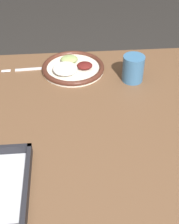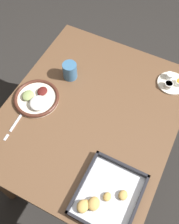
{
  "view_description": "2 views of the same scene",
  "coord_description": "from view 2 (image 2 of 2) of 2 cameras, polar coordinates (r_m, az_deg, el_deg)",
  "views": [
    {
      "loc": [
        0.08,
        0.75,
        1.41
      ],
      "look_at": [
        0.02,
        0.0,
        0.78
      ],
      "focal_mm": 50.0,
      "sensor_mm": 36.0,
      "label": 1
    },
    {
      "loc": [
        0.63,
        0.31,
        1.93
      ],
      "look_at": [
        0.02,
        0.0,
        0.78
      ],
      "focal_mm": 42.0,
      "sensor_mm": 36.0,
      "label": 2
    }
  ],
  "objects": [
    {
      "name": "fork",
      "position": [
        1.4,
        -15.51,
        -1.94
      ],
      "size": [
        0.21,
        0.02,
        0.0
      ],
      "rotation": [
        0.0,
        0.0,
        0.05
      ],
      "color": "silver",
      "rests_on": "dining_table"
    },
    {
      "name": "dinner_plate",
      "position": [
        1.43,
        -11.44,
        2.93
      ],
      "size": [
        0.25,
        0.25,
        0.04
      ],
      "color": "beige",
      "rests_on": "dining_table"
    },
    {
      "name": "drinking_cup",
      "position": [
        1.48,
        -4.29,
        8.94
      ],
      "size": [
        0.08,
        0.08,
        0.1
      ],
      "color": "#38668E",
      "rests_on": "dining_table"
    },
    {
      "name": "saucer_plate",
      "position": [
        1.54,
        17.51,
        6.17
      ],
      "size": [
        0.16,
        0.16,
        0.04
      ],
      "color": "beige",
      "rests_on": "dining_table"
    },
    {
      "name": "ground_plane",
      "position": [
        2.06,
        0.22,
        -10.8
      ],
      "size": [
        8.0,
        8.0,
        0.0
      ],
      "primitive_type": "plane",
      "color": "#282623"
    },
    {
      "name": "baking_tray",
      "position": [
        1.2,
        3.53,
        -17.89
      ],
      "size": [
        0.31,
        0.27,
        0.04
      ],
      "color": "black",
      "rests_on": "dining_table"
    },
    {
      "name": "dining_table",
      "position": [
        1.48,
        0.3,
        -2.39
      ],
      "size": [
        1.06,
        0.88,
        0.75
      ],
      "color": "brown",
      "rests_on": "ground_plane"
    }
  ]
}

